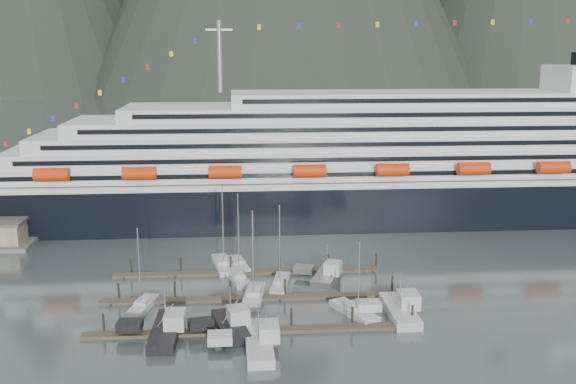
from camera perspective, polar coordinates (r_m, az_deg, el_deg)
name	(u,v)px	position (r m, az deg, el deg)	size (l,w,h in m)	color
ground	(280,306)	(108.78, -0.64, -9.60)	(1600.00, 1600.00, 0.00)	#465251
cruise_ship	(390,169)	(162.56, 8.65, 1.95)	(210.00, 30.40, 50.30)	black
dock_near	(251,330)	(99.29, -3.14, -11.61)	(48.18, 2.28, 3.20)	#403629
dock_mid	(249,298)	(111.32, -3.31, -8.93)	(48.18, 2.28, 3.20)	#403629
dock_far	(248,272)	(123.55, -3.44, -6.78)	(48.18, 2.28, 3.20)	#403629
sailboat_a	(143,306)	(110.01, -12.19, -9.39)	(4.18, 8.84, 13.73)	#B0B0B0
sailboat_b	(238,278)	(120.14, -4.26, -7.29)	(4.63, 10.00, 13.15)	#B0B0B0
sailboat_c	(254,297)	(111.36, -2.89, -8.84)	(4.41, 11.16, 15.75)	#B0B0B0
sailboat_d	(280,284)	(117.05, -0.65, -7.78)	(4.34, 10.77, 15.01)	#B0B0B0
sailboat_e	(223,265)	(127.25, -5.54, -6.18)	(4.73, 11.63, 16.82)	#B0B0B0
sailboat_f	(238,265)	(127.23, -4.29, -6.17)	(4.83, 9.90, 14.74)	#B0B0B0
sailboat_h	(354,312)	(105.70, 5.64, -10.07)	(6.70, 10.18, 12.41)	#B0B0B0
trawler_a	(165,329)	(99.48, -10.39, -11.37)	(9.72, 13.49, 7.37)	black
trawler_b	(230,325)	(99.58, -4.96, -11.18)	(9.16, 11.83, 7.36)	black
trawler_c	(257,341)	(94.45, -2.60, -12.50)	(9.80, 13.94, 7.09)	#B0B0B0
trawler_d	(399,309)	(106.16, 9.36, -9.77)	(9.47, 12.83, 7.67)	#B0B0B0
trawler_e	(326,275)	(120.22, 3.24, -7.02)	(9.43, 11.49, 7.10)	#929598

